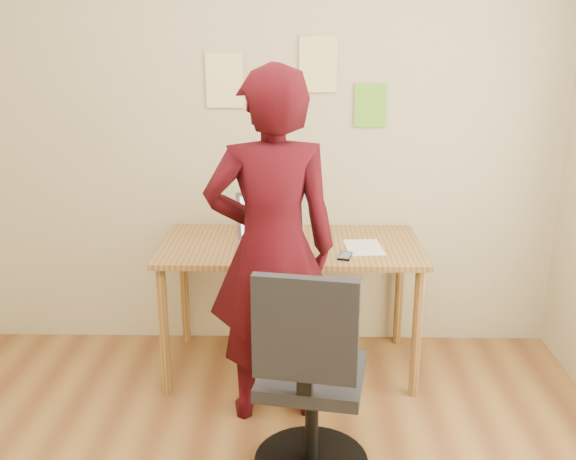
{
  "coord_description": "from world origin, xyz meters",
  "views": [
    {
      "loc": [
        0.23,
        -1.91,
        1.84
      ],
      "look_at": [
        0.18,
        0.95,
        0.95
      ],
      "focal_mm": 40.0,
      "sensor_mm": 36.0,
      "label": 1
    }
  ],
  "objects_px": {
    "desk": "(291,259)",
    "office_chair": "(310,390)",
    "laptop": "(273,235)",
    "phone": "(345,256)",
    "person": "(272,250)"
  },
  "relations": [
    {
      "from": "desk",
      "to": "office_chair",
      "type": "relative_size",
      "value": 1.44
    },
    {
      "from": "office_chair",
      "to": "laptop",
      "type": "bearing_deg",
      "value": 111.43
    },
    {
      "from": "phone",
      "to": "office_chair",
      "type": "relative_size",
      "value": 0.14
    },
    {
      "from": "person",
      "to": "laptop",
      "type": "bearing_deg",
      "value": -95.83
    },
    {
      "from": "desk",
      "to": "phone",
      "type": "bearing_deg",
      "value": -36.96
    },
    {
      "from": "phone",
      "to": "office_chair",
      "type": "bearing_deg",
      "value": -91.38
    },
    {
      "from": "laptop",
      "to": "office_chair",
      "type": "xyz_separation_m",
      "value": [
        0.19,
        -0.92,
        -0.38
      ]
    },
    {
      "from": "phone",
      "to": "person",
      "type": "distance_m",
      "value": 0.45
    },
    {
      "from": "desk",
      "to": "office_chair",
      "type": "height_order",
      "value": "office_chair"
    },
    {
      "from": "desk",
      "to": "laptop",
      "type": "height_order",
      "value": "laptop"
    },
    {
      "from": "laptop",
      "to": "person",
      "type": "distance_m",
      "value": 0.43
    },
    {
      "from": "laptop",
      "to": "desk",
      "type": "bearing_deg",
      "value": 3.39
    },
    {
      "from": "office_chair",
      "to": "person",
      "type": "bearing_deg",
      "value": 119.35
    },
    {
      "from": "laptop",
      "to": "office_chair",
      "type": "distance_m",
      "value": 1.01
    },
    {
      "from": "office_chair",
      "to": "person",
      "type": "distance_m",
      "value": 0.69
    }
  ]
}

